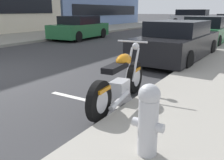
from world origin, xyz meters
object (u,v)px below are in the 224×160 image
(parked_car_mid_block, at_px, (178,42))
(parked_car_across_street, at_px, (219,26))
(parked_car_at_intersection, at_px, (206,31))
(car_opposite_curb, at_px, (80,28))
(crossing_truck, at_px, (192,17))
(parked_motorcycle, at_px, (120,82))
(fire_hydrant, at_px, (148,118))

(parked_car_mid_block, xyz_separation_m, parked_car_across_street, (11.04, 0.28, -0.01))
(parked_car_at_intersection, height_order, car_opposite_curb, parked_car_at_intersection)
(parked_car_mid_block, xyz_separation_m, parked_car_at_intersection, (5.07, 0.02, 0.02))
(parked_car_mid_block, distance_m, crossing_truck, 25.57)
(parked_car_mid_block, height_order, parked_car_across_street, parked_car_mid_block)
(parked_car_across_street, bearing_deg, car_opposite_curb, 137.01)
(parked_car_at_intersection, relative_size, crossing_truck, 0.80)
(parked_motorcycle, distance_m, fire_hydrant, 1.86)
(parked_motorcycle, height_order, parked_car_across_street, parked_car_across_street)
(fire_hydrant, bearing_deg, crossing_truck, 13.15)
(parked_car_across_street, bearing_deg, fire_hydrant, -174.63)
(parked_car_across_street, bearing_deg, parked_car_at_intersection, -178.20)
(parked_car_at_intersection, distance_m, fire_hydrant, 11.39)
(parked_car_at_intersection, xyz_separation_m, crossing_truck, (19.85, 5.70, 0.31))
(parked_motorcycle, relative_size, fire_hydrant, 2.70)
(parked_car_across_street, relative_size, crossing_truck, 0.77)
(parked_car_across_street, relative_size, fire_hydrant, 5.16)
(parked_motorcycle, distance_m, parked_car_mid_block, 4.79)
(parked_motorcycle, xyz_separation_m, crossing_truck, (29.70, 6.10, 0.54))
(parked_motorcycle, distance_m, parked_car_at_intersection, 9.85)
(parked_car_at_intersection, xyz_separation_m, fire_hydrant, (-11.28, -1.58, -0.09))
(parked_car_mid_block, xyz_separation_m, car_opposite_curb, (3.42, 7.21, 0.02))
(fire_hydrant, bearing_deg, parked_motorcycle, 39.11)
(parked_motorcycle, height_order, parked_car_mid_block, parked_car_mid_block)
(car_opposite_curb, height_order, fire_hydrant, car_opposite_curb)
(parked_car_across_street, distance_m, fire_hydrant, 17.35)
(car_opposite_curb, bearing_deg, parked_car_across_street, 134.46)
(crossing_truck, distance_m, fire_hydrant, 31.98)
(crossing_truck, bearing_deg, car_opposite_curb, 90.17)
(parked_car_mid_block, relative_size, parked_car_across_street, 1.10)
(parked_car_mid_block, height_order, crossing_truck, crossing_truck)
(parked_car_mid_block, relative_size, parked_car_at_intersection, 1.06)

